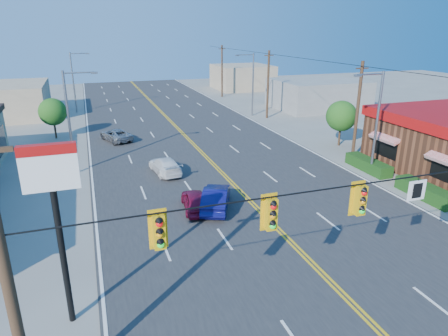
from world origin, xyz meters
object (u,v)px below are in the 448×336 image
object	(u,v)px
car_blue	(216,199)
car_silver	(116,135)
pizza_hut_sign	(54,199)
car_white	(165,166)
car_magenta	(195,202)
signal_span	(384,210)

from	to	relation	value
car_blue	car_silver	bearing A→B (deg)	-52.58
pizza_hut_sign	car_white	distance (m)	17.52
car_magenta	pizza_hut_sign	bearing A→B (deg)	54.49
car_magenta	car_silver	xyz separation A→B (m)	(-3.35, 18.63, -0.02)
car_blue	car_silver	xyz separation A→B (m)	(-4.65, 18.82, -0.11)
pizza_hut_sign	car_blue	xyz separation A→B (m)	(8.52, 7.91, -4.46)
pizza_hut_sign	car_magenta	xyz separation A→B (m)	(7.22, 8.10, -4.55)
car_magenta	car_blue	bearing A→B (deg)	177.71
pizza_hut_sign	car_blue	world-z (taller)	pizza_hut_sign
signal_span	car_blue	bearing A→B (deg)	101.22
car_white	signal_span	bearing A→B (deg)	95.31
pizza_hut_sign	car_magenta	world-z (taller)	pizza_hut_sign
signal_span	car_silver	size ratio (longest dim) A/B	5.54
car_magenta	car_blue	size ratio (longest dim) A/B	0.84
car_white	car_silver	size ratio (longest dim) A/B	0.98
car_magenta	car_blue	distance (m)	1.32
pizza_hut_sign	car_blue	size ratio (longest dim) A/B	1.56
signal_span	car_blue	size ratio (longest dim) A/B	5.54
signal_span	car_silver	distance (m)	31.81
signal_span	car_silver	xyz separation A→B (m)	(-7.01, 30.73, -4.28)
signal_span	car_magenta	world-z (taller)	signal_span
car_magenta	car_white	distance (m)	7.42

